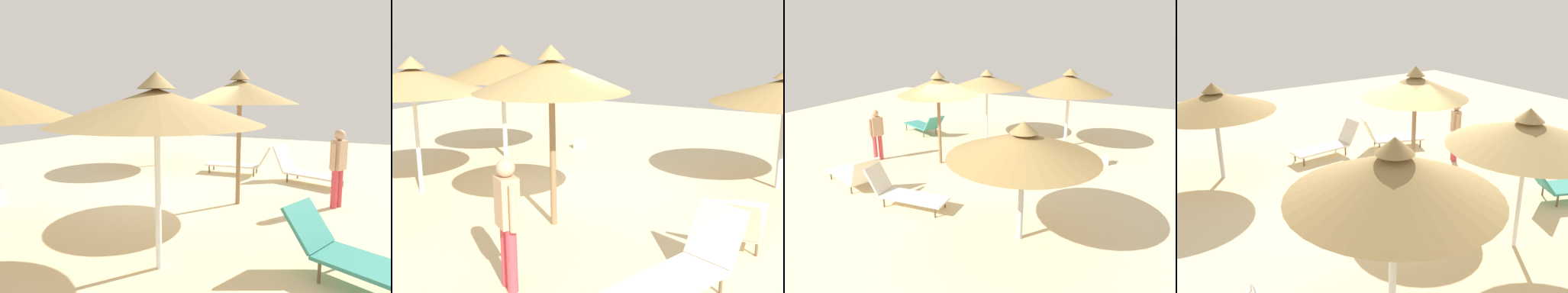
# 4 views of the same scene
# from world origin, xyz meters

# --- Properties ---
(ground) EXTENTS (24.00, 24.00, 0.10)m
(ground) POSITION_xyz_m (0.00, 0.00, -0.05)
(ground) COLOR beige
(parasol_umbrella_far_right) EXTENTS (2.40, 2.40, 2.86)m
(parasol_umbrella_far_right) POSITION_xyz_m (0.25, -1.15, 2.40)
(parasol_umbrella_far_right) COLOR olive
(parasol_umbrella_far_right) RESTS_ON ground
(parasol_umbrella_edge) EXTENTS (2.74, 2.74, 2.62)m
(parasol_umbrella_edge) POSITION_xyz_m (-2.89, -1.06, 2.18)
(parasol_umbrella_edge) COLOR white
(parasol_umbrella_edge) RESTS_ON ground
(parasol_umbrella_center) EXTENTS (2.86, 2.86, 2.76)m
(parasol_umbrella_center) POSITION_xyz_m (-3.20, 1.92, 2.24)
(parasol_umbrella_center) COLOR white
(parasol_umbrella_center) RESTS_ON ground
(lounge_chair_near_right) EXTENTS (0.75, 2.00, 0.90)m
(lounge_chair_near_right) POSITION_xyz_m (3.06, -0.37, 0.35)
(lounge_chair_near_right) COLOR silver
(lounge_chair_near_right) RESTS_ON ground
(lounge_chair_back) EXTENTS (1.26, 1.97, 0.95)m
(lounge_chair_back) POSITION_xyz_m (2.76, -2.19, 0.37)
(lounge_chair_back) COLOR silver
(lounge_chair_back) RESTS_ON ground
(person_standing_front) EXTENTS (0.42, 0.33, 1.63)m
(person_standing_front) POSITION_xyz_m (0.88, -3.09, 0.93)
(person_standing_front) COLOR #D83F4C
(person_standing_front) RESTS_ON ground
(handbag) EXTENTS (0.30, 0.19, 0.45)m
(handbag) POSITION_xyz_m (-1.96, 3.50, 0.16)
(handbag) COLOR beige
(handbag) RESTS_ON ground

